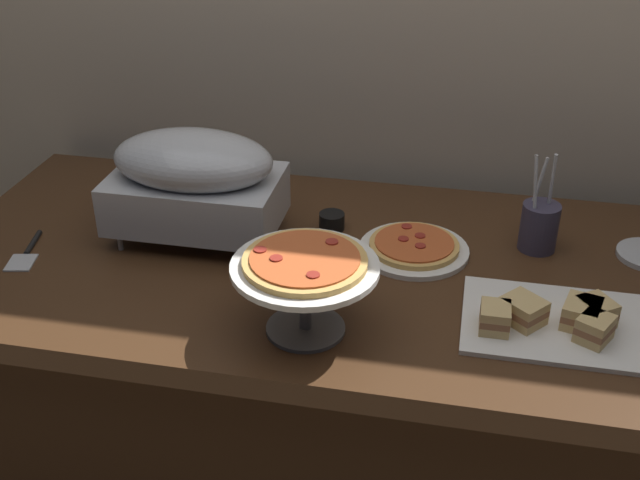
# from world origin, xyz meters

# --- Properties ---
(back_wall) EXTENTS (4.40, 0.04, 2.40)m
(back_wall) POSITION_xyz_m (0.00, 0.50, 1.20)
(back_wall) COLOR #B7A893
(back_wall) RESTS_ON ground_plane
(buffet_table) EXTENTS (1.90, 0.84, 0.76)m
(buffet_table) POSITION_xyz_m (0.00, 0.00, 0.39)
(buffet_table) COLOR #422816
(buffet_table) RESTS_ON ground_plane
(chafing_dish) EXTENTS (0.38, 0.24, 0.26)m
(chafing_dish) POSITION_xyz_m (-0.38, 0.05, 0.90)
(chafing_dish) COLOR #B7BABF
(chafing_dish) RESTS_ON buffet_table
(pizza_plate_front) EXTENTS (0.25, 0.25, 0.03)m
(pizza_plate_front) POSITION_xyz_m (0.11, 0.07, 0.77)
(pizza_plate_front) COLOR white
(pizza_plate_front) RESTS_ON buffet_table
(pizza_plate_center) EXTENTS (0.28, 0.28, 0.17)m
(pizza_plate_center) POSITION_xyz_m (-0.06, -0.26, 0.89)
(pizza_plate_center) COLOR #595B60
(pizza_plate_center) RESTS_ON buffet_table
(sandwich_platter) EXTENTS (0.38, 0.26, 0.06)m
(sandwich_platter) POSITION_xyz_m (0.41, -0.16, 0.78)
(sandwich_platter) COLOR white
(sandwich_platter) RESTS_ON buffet_table
(sauce_cup_near) EXTENTS (0.06, 0.06, 0.04)m
(sauce_cup_near) POSITION_xyz_m (-0.09, 0.14, 0.78)
(sauce_cup_near) COLOR black
(sauce_cup_near) RESTS_ON buffet_table
(utensil_holder) EXTENTS (0.08, 0.08, 0.23)m
(utensil_holder) POSITION_xyz_m (0.38, 0.15, 0.82)
(utensil_holder) COLOR #383347
(utensil_holder) RESTS_ON buffet_table
(serving_spatula) EXTENTS (0.07, 0.17, 0.01)m
(serving_spatula) POSITION_xyz_m (-0.73, -0.11, 0.76)
(serving_spatula) COLOR #B7BABF
(serving_spatula) RESTS_ON buffet_table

